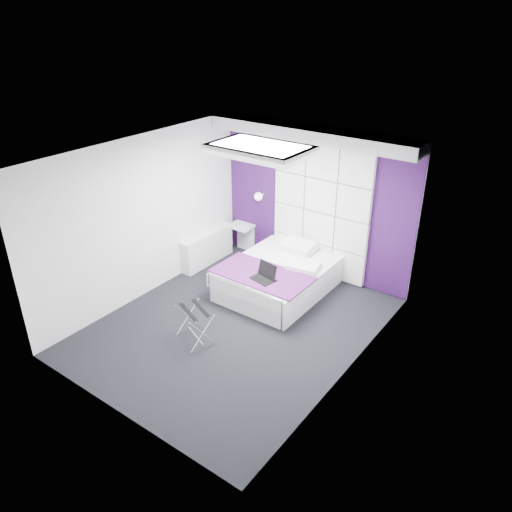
{
  "coord_description": "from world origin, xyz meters",
  "views": [
    {
      "loc": [
        3.88,
        -4.82,
        4.31
      ],
      "look_at": [
        0.11,
        0.35,
        1.06
      ],
      "focal_mm": 35.0,
      "sensor_mm": 36.0,
      "label": 1
    }
  ],
  "objects_px": {
    "wall_lamp": "(260,196)",
    "laptop": "(265,275)",
    "luggage_rack": "(195,324)",
    "radiator": "(207,248)",
    "bed": "(278,276)",
    "nightstand": "(241,226)"
  },
  "relations": [
    {
      "from": "radiator",
      "to": "nightstand",
      "type": "distance_m",
      "value": 0.8
    },
    {
      "from": "bed",
      "to": "luggage_rack",
      "type": "bearing_deg",
      "value": -96.06
    },
    {
      "from": "laptop",
      "to": "luggage_rack",
      "type": "bearing_deg",
      "value": -91.91
    },
    {
      "from": "luggage_rack",
      "to": "laptop",
      "type": "relative_size",
      "value": 1.41
    },
    {
      "from": "wall_lamp",
      "to": "luggage_rack",
      "type": "relative_size",
      "value": 0.29
    },
    {
      "from": "radiator",
      "to": "luggage_rack",
      "type": "relative_size",
      "value": 2.34
    },
    {
      "from": "luggage_rack",
      "to": "wall_lamp",
      "type": "bearing_deg",
      "value": 130.04
    },
    {
      "from": "radiator",
      "to": "nightstand",
      "type": "relative_size",
      "value": 2.7
    },
    {
      "from": "wall_lamp",
      "to": "nightstand",
      "type": "distance_m",
      "value": 0.79
    },
    {
      "from": "laptop",
      "to": "bed",
      "type": "bearing_deg",
      "value": 113.17
    },
    {
      "from": "bed",
      "to": "laptop",
      "type": "height_order",
      "value": "laptop"
    },
    {
      "from": "wall_lamp",
      "to": "bed",
      "type": "xyz_separation_m",
      "value": [
        0.99,
        -0.85,
        -0.94
      ]
    },
    {
      "from": "wall_lamp",
      "to": "laptop",
      "type": "distance_m",
      "value": 1.88
    },
    {
      "from": "radiator",
      "to": "bed",
      "type": "distance_m",
      "value": 1.63
    },
    {
      "from": "radiator",
      "to": "luggage_rack",
      "type": "distance_m",
      "value": 2.38
    },
    {
      "from": "laptop",
      "to": "radiator",
      "type": "bearing_deg",
      "value": 171.56
    },
    {
      "from": "bed",
      "to": "radiator",
      "type": "bearing_deg",
      "value": 176.81
    },
    {
      "from": "nightstand",
      "to": "laptop",
      "type": "relative_size",
      "value": 1.22
    },
    {
      "from": "bed",
      "to": "luggage_rack",
      "type": "xyz_separation_m",
      "value": [
        -0.19,
        -1.81,
        -0.02
      ]
    },
    {
      "from": "bed",
      "to": "laptop",
      "type": "bearing_deg",
      "value": -78.37
    },
    {
      "from": "wall_lamp",
      "to": "laptop",
      "type": "height_order",
      "value": "wall_lamp"
    },
    {
      "from": "luggage_rack",
      "to": "nightstand",
      "type": "bearing_deg",
      "value": 137.92
    }
  ]
}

